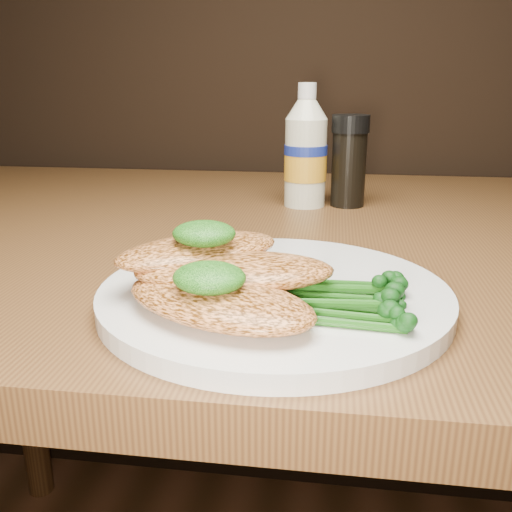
# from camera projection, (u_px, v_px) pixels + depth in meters

# --- Properties ---
(dining_table) EXTENTS (1.20, 0.80, 0.75)m
(dining_table) POSITION_uv_depth(u_px,v_px,m) (244.00, 475.00, 0.81)
(dining_table) COLOR #472A15
(dining_table) RESTS_ON floor
(plate) EXTENTS (0.28, 0.28, 0.01)m
(plate) POSITION_uv_depth(u_px,v_px,m) (274.00, 295.00, 0.45)
(plate) COLOR silver
(plate) RESTS_ON dining_table
(chicken_front) EXTENTS (0.17, 0.14, 0.02)m
(chicken_front) POSITION_uv_depth(u_px,v_px,m) (218.00, 301.00, 0.39)
(chicken_front) COLOR #E78949
(chicken_front) RESTS_ON plate
(chicken_mid) EXTENTS (0.16, 0.10, 0.02)m
(chicken_mid) POSITION_uv_depth(u_px,v_px,m) (234.00, 271.00, 0.42)
(chicken_mid) COLOR #E78949
(chicken_mid) RESTS_ON plate
(chicken_back) EXTENTS (0.15, 0.14, 0.02)m
(chicken_back) POSITION_uv_depth(u_px,v_px,m) (199.00, 251.00, 0.45)
(chicken_back) COLOR #E78949
(chicken_back) RESTS_ON plate
(pesto_front) EXTENTS (0.06, 0.06, 0.02)m
(pesto_front) POSITION_uv_depth(u_px,v_px,m) (209.00, 277.00, 0.38)
(pesto_front) COLOR black
(pesto_front) RESTS_ON chicken_front
(pesto_back) EXTENTS (0.05, 0.05, 0.02)m
(pesto_back) POSITION_uv_depth(u_px,v_px,m) (204.00, 233.00, 0.43)
(pesto_back) COLOR black
(pesto_back) RESTS_ON chicken_back
(broccolini_bundle) EXTENTS (0.15, 0.12, 0.02)m
(broccolini_bundle) POSITION_uv_depth(u_px,v_px,m) (333.00, 294.00, 0.40)
(broccolini_bundle) COLOR #1A5212
(broccolini_bundle) RESTS_ON plate
(mayo_bottle) EXTENTS (0.07, 0.07, 0.17)m
(mayo_bottle) POSITION_uv_depth(u_px,v_px,m) (306.00, 146.00, 0.77)
(mayo_bottle) COLOR beige
(mayo_bottle) RESTS_ON dining_table
(pepper_grinder) EXTENTS (0.07, 0.07, 0.13)m
(pepper_grinder) POSITION_uv_depth(u_px,v_px,m) (349.00, 161.00, 0.78)
(pepper_grinder) COLOR black
(pepper_grinder) RESTS_ON dining_table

